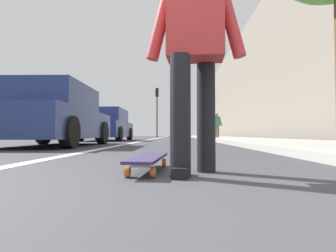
{
  "coord_description": "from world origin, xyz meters",
  "views": [
    {
      "loc": [
        -1.05,
        -0.31,
        0.28
      ],
      "look_at": [
        12.71,
        0.16,
        0.72
      ],
      "focal_mm": 28.69,
      "sensor_mm": 36.0,
      "label": 1
    }
  ],
  "objects": [
    {
      "name": "traffic_light",
      "position": [
        23.99,
        1.58,
        3.18
      ],
      "size": [
        0.33,
        0.28,
        4.64
      ],
      "color": "#2D2D2D",
      "rests_on": "ground"
    },
    {
      "name": "building_facade",
      "position": [
        22.0,
        -6.11,
        4.29
      ],
      "size": [
        40.0,
        1.2,
        8.59
      ],
      "primitive_type": "cube",
      "color": "slate",
      "rests_on": "ground"
    },
    {
      "name": "ground_plane",
      "position": [
        10.0,
        0.0,
        0.0
      ],
      "size": [
        80.0,
        80.0,
        0.0
      ],
      "primitive_type": "plane",
      "color": "#38383D"
    },
    {
      "name": "parked_car_near",
      "position": [
        5.47,
        2.75,
        0.72
      ],
      "size": [
        4.1,
        2.03,
        1.49
      ],
      "color": "navy",
      "rests_on": "ground"
    },
    {
      "name": "pedestrian_distant",
      "position": [
        15.43,
        -2.73,
        0.91
      ],
      "size": [
        0.45,
        0.7,
        1.6
      ],
      "color": "brown",
      "rests_on": "ground"
    },
    {
      "name": "parked_car_mid",
      "position": [
        11.46,
        2.98,
        0.7
      ],
      "size": [
        4.32,
        1.92,
        1.47
      ],
      "color": "navy",
      "rests_on": "ground"
    },
    {
      "name": "skater_person",
      "position": [
        0.86,
        -0.43,
        0.94
      ],
      "size": [
        0.45,
        0.72,
        1.64
      ],
      "color": "black",
      "rests_on": "ground"
    },
    {
      "name": "skateboard",
      "position": [
        1.01,
        -0.09,
        0.09
      ],
      "size": [
        0.85,
        0.26,
        0.11
      ],
      "color": "orange",
      "rests_on": "ground"
    },
    {
      "name": "lane_stripe_white",
      "position": [
        20.0,
        1.18,
        0.0
      ],
      "size": [
        52.0,
        0.16,
        0.01
      ],
      "primitive_type": "cube",
      "color": "silver",
      "rests_on": "ground"
    },
    {
      "name": "sidewalk_curb",
      "position": [
        18.0,
        -3.33,
        0.05
      ],
      "size": [
        52.0,
        3.2,
        0.11
      ],
      "primitive_type": "cube",
      "color": "#9E9B93",
      "rests_on": "ground"
    }
  ]
}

